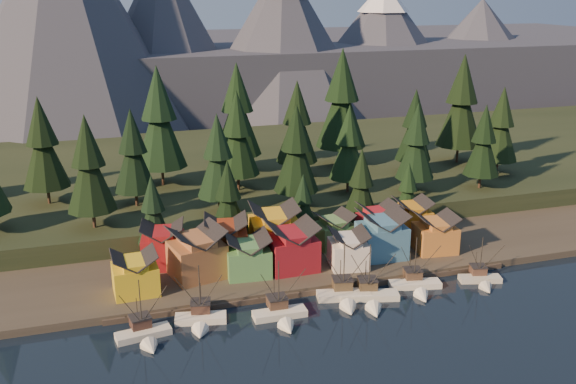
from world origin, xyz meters
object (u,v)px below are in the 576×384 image
object	(u,v)px
house_front_0	(135,272)
house_back_0	(163,244)
boat_0	(144,328)
house_front_1	(197,251)
boat_6	(482,274)
house_back_1	(226,239)
boat_4	(371,291)
boat_1	(200,312)
boat_3	(345,289)
boat_2	(281,308)
boat_5	(417,280)

from	to	relation	value
house_front_0	house_back_0	size ratio (longest dim) A/B	0.87
boat_0	house_front_1	bearing A→B (deg)	48.01
boat_6	house_back_1	bearing A→B (deg)	169.61
boat_0	boat_4	bearing A→B (deg)	-7.46
boat_6	boat_1	bearing A→B (deg)	-165.59
boat_0	boat_3	bearing A→B (deg)	-4.67
house_back_1	boat_4	bearing A→B (deg)	-34.76
house_back_0	house_back_1	bearing A→B (deg)	1.64
boat_2	boat_3	size ratio (longest dim) A/B	0.94
boat_6	house_back_1	distance (m)	51.60
house_front_0	boat_0	bearing A→B (deg)	-92.24
boat_5	boat_6	size ratio (longest dim) A/B	1.11
boat_2	house_back_1	distance (m)	24.90
boat_1	house_back_0	bearing A→B (deg)	109.61
boat_2	house_front_1	world-z (taller)	house_front_1
boat_4	boat_1	bearing A→B (deg)	-168.15
boat_4	boat_6	distance (m)	24.19
house_back_1	house_front_0	bearing A→B (deg)	-144.28
boat_1	boat_6	distance (m)	55.71
boat_3	boat_1	bearing A→B (deg)	-167.55
boat_2	boat_5	distance (m)	28.52
boat_0	house_back_0	bearing A→B (deg)	67.05
boat_1	house_front_0	bearing A→B (deg)	139.22
boat_4	boat_2	bearing A→B (deg)	-161.33
house_front_0	boat_1	bearing A→B (deg)	-54.75
boat_3	boat_6	size ratio (longest dim) A/B	1.22
boat_0	boat_3	xyz separation A→B (m)	(36.84, 2.79, 0.18)
boat_0	boat_4	distance (m)	41.23
boat_5	house_back_0	xyz separation A→B (m)	(-45.49, 22.53, 4.21)
boat_4	house_back_1	distance (m)	32.06
boat_4	house_front_1	distance (m)	34.30
boat_4	house_back_0	distance (m)	42.80
boat_2	boat_6	xyz separation A→B (m)	(41.86, 2.08, -0.28)
boat_1	house_back_0	size ratio (longest dim) A/B	1.21
house_front_0	house_back_1	bearing A→B (deg)	22.53
boat_0	boat_2	bearing A→B (deg)	-9.83
boat_3	boat_5	size ratio (longest dim) A/B	1.10
boat_4	boat_5	xyz separation A→B (m)	(10.64, 1.97, -0.08)
house_front_0	house_back_1	distance (m)	21.00
boat_5	boat_6	xyz separation A→B (m)	(13.55, -1.34, -0.11)
boat_5	house_back_0	bearing A→B (deg)	165.16
boat_2	house_back_0	size ratio (longest dim) A/B	1.21
boat_3	house_front_1	distance (m)	29.71
boat_4	house_front_1	size ratio (longest dim) A/B	1.07
boat_2	house_front_0	distance (m)	28.30
boat_1	boat_4	xyz separation A→B (m)	(31.52, -1.17, -0.17)
boat_2	boat_4	distance (m)	17.73
boat_3	boat_6	distance (m)	28.58
boat_2	boat_6	distance (m)	41.91
house_front_1	boat_2	bearing A→B (deg)	-71.63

